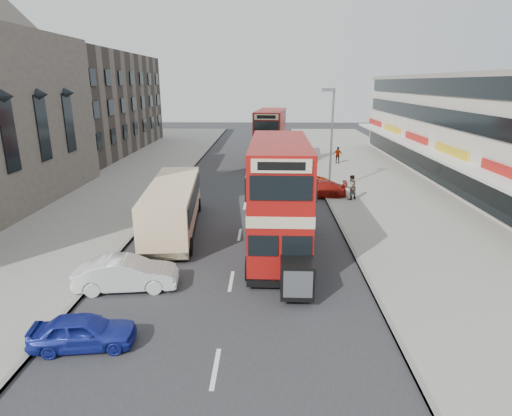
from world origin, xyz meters
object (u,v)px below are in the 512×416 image
(cyclist, at_px, (291,182))
(bus_main, at_px, (279,198))
(coach, at_px, (173,205))
(car_right_a, at_px, (318,189))
(bus_second, at_px, (270,137))
(car_right_b, at_px, (304,182))
(car_left_near, at_px, (83,331))
(pedestrian_near, at_px, (351,187))
(car_left_front, at_px, (127,274))
(pedestrian_far, at_px, (338,155))
(street_lamp, at_px, (331,133))

(cyclist, bearing_deg, bus_main, -102.86)
(coach, bearing_deg, car_right_a, 34.41)
(car_right_a, bearing_deg, bus_second, -158.88)
(bus_second, bearing_deg, car_right_a, 110.27)
(car_right_b, xyz_separation_m, cyclist, (-1.10, -0.55, 0.13))
(bus_second, relative_size, car_left_near, 3.00)
(car_right_b, bearing_deg, cyclist, -69.30)
(bus_main, height_order, cyclist, bus_main)
(car_right_a, bearing_deg, car_left_near, -20.37)
(car_right_a, bearing_deg, bus_main, -9.66)
(bus_second, xyz_separation_m, car_left_near, (-6.47, -33.46, -2.33))
(car_right_a, height_order, pedestrian_near, pedestrian_near)
(bus_second, relative_size, car_left_front, 2.40)
(cyclist, bearing_deg, car_left_near, -117.63)
(car_right_b, distance_m, cyclist, 1.24)
(car_right_b, bearing_deg, coach, -45.58)
(car_right_b, bearing_deg, car_left_front, -32.69)
(bus_main, distance_m, bus_second, 25.11)
(bus_main, relative_size, cyclist, 4.92)
(bus_main, xyz_separation_m, car_left_front, (-6.59, -4.20, -2.26))
(car_left_front, height_order, cyclist, cyclist)
(car_right_b, height_order, pedestrian_near, pedestrian_near)
(car_left_front, bearing_deg, car_right_a, -39.73)
(coach, relative_size, car_left_near, 3.01)
(cyclist, bearing_deg, pedestrian_far, 57.27)
(bus_second, relative_size, cyclist, 4.93)
(car_left_near, height_order, car_left_front, car_left_front)
(car_left_near, distance_m, car_right_a, 21.98)
(coach, bearing_deg, car_left_front, -98.90)
(bus_main, relative_size, car_left_front, 2.39)
(coach, xyz_separation_m, car_left_front, (-0.44, -7.49, -0.87))
(car_left_near, distance_m, pedestrian_far, 35.89)
(street_lamp, height_order, pedestrian_near, street_lamp)
(car_left_front, xyz_separation_m, pedestrian_near, (12.23, 14.25, 0.38))
(pedestrian_near, bearing_deg, car_left_near, 24.87)
(bus_main, distance_m, pedestrian_near, 11.68)
(car_left_front, relative_size, pedestrian_near, 2.30)
(car_right_b, relative_size, pedestrian_near, 2.26)
(bus_second, xyz_separation_m, pedestrian_far, (7.25, -0.30, -1.89))
(bus_second, bearing_deg, pedestrian_near, 117.28)
(car_right_b, bearing_deg, car_left_near, -28.44)
(street_lamp, distance_m, bus_main, 13.45)
(car_left_near, height_order, car_right_b, car_right_b)
(coach, bearing_deg, car_left_near, -98.32)
(car_left_near, distance_m, cyclist, 22.88)
(car_left_near, xyz_separation_m, cyclist, (8.06, 21.41, 0.13))
(car_left_front, bearing_deg, pedestrian_far, -32.12)
(car_right_a, bearing_deg, pedestrian_far, 171.56)
(car_right_a, height_order, pedestrian_far, pedestrian_far)
(street_lamp, relative_size, coach, 0.79)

